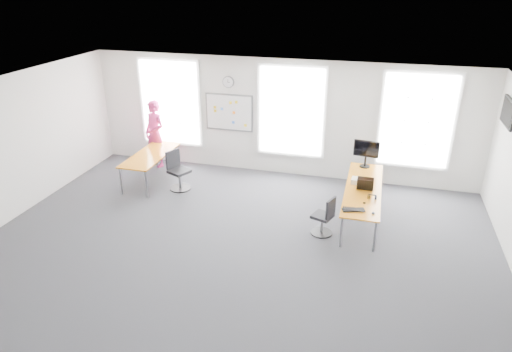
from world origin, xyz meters
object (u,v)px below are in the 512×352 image
(desk_left, at_px, (151,157))
(person, at_px, (155,134))
(chair_left, at_px, (178,172))
(keyboard, at_px, (353,210))
(headphones, at_px, (372,197))
(monitor, at_px, (366,151))
(desk_right, at_px, (363,190))
(chair_right, at_px, (324,218))

(desk_left, height_order, person, person)
(chair_left, xyz_separation_m, keyboard, (4.30, -1.34, 0.27))
(headphones, bearing_deg, monitor, 117.65)
(monitor, bearing_deg, chair_left, -160.51)
(desk_right, relative_size, headphones, 15.82)
(person, bearing_deg, monitor, 20.88)
(chair_left, xyz_separation_m, monitor, (4.40, 0.92, 0.66))
(desk_right, height_order, desk_left, desk_left)
(desk_right, height_order, keyboard, keyboard)
(chair_right, xyz_separation_m, chair_left, (-3.75, 1.23, 0.06))
(chair_left, bearing_deg, keyboard, -83.10)
(desk_right, bearing_deg, person, 165.14)
(chair_left, relative_size, monitor, 1.48)
(chair_right, height_order, headphones, chair_right)
(chair_left, distance_m, headphones, 4.70)
(chair_right, bearing_deg, person, -96.07)
(chair_right, distance_m, keyboard, 0.65)
(person, relative_size, headphones, 10.26)
(person, distance_m, monitor, 5.59)
(chair_left, height_order, headphones, chair_left)
(desk_right, xyz_separation_m, desk_left, (-5.27, 0.52, 0.02))
(desk_left, relative_size, headphones, 11.05)
(desk_left, relative_size, chair_left, 2.03)
(desk_left, distance_m, keyboard, 5.38)
(desk_left, bearing_deg, desk_right, -5.67)
(desk_left, bearing_deg, keyboard, -17.23)
(keyboard, relative_size, headphones, 2.41)
(desk_left, distance_m, person, 1.06)
(desk_left, relative_size, keyboard, 4.59)
(desk_right, xyz_separation_m, headphones, (0.19, -0.48, 0.09))
(desk_right, xyz_separation_m, chair_left, (-4.44, 0.27, -0.22))
(desk_left, height_order, keyboard, desk_left)
(headphones, distance_m, monitor, 1.73)
(chair_right, bearing_deg, headphones, 138.58)
(headphones, relative_size, monitor, 0.27)
(desk_left, xyz_separation_m, person, (-0.34, 0.97, 0.26))
(headphones, bearing_deg, person, -178.81)
(desk_right, bearing_deg, chair_right, -125.75)
(chair_left, distance_m, monitor, 4.54)
(desk_left, height_order, chair_right, chair_right)
(desk_right, xyz_separation_m, person, (-5.61, 1.49, 0.27))
(monitor, bearing_deg, desk_left, -165.01)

